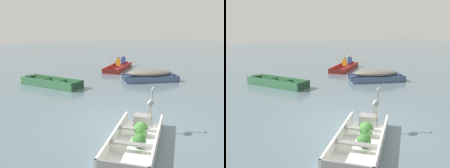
{
  "view_description": "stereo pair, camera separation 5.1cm",
  "coord_description": "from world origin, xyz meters",
  "views": [
    {
      "loc": [
        -3.84,
        -6.15,
        2.91
      ],
      "look_at": [
        1.41,
        3.49,
        0.35
      ],
      "focal_mm": 40.0,
      "sensor_mm": 36.0,
      "label": 1
    },
    {
      "loc": [
        -3.79,
        -6.17,
        2.91
      ],
      "look_at": [
        1.41,
        3.49,
        0.35
      ],
      "focal_mm": 40.0,
      "sensor_mm": 36.0,
      "label": 2
    }
  ],
  "objects": [
    {
      "name": "dinghy_white_foreground",
      "position": [
        -0.48,
        -1.31,
        0.14
      ],
      "size": [
        2.85,
        2.89,
        0.43
      ],
      "color": "white",
      "rests_on": "ground"
    },
    {
      "name": "skiff_green_near_moored",
      "position": [
        -0.8,
        6.01,
        0.14
      ],
      "size": [
        2.51,
        3.33,
        0.39
      ],
      "color": "#387047",
      "rests_on": "ground"
    },
    {
      "name": "rowboat_red_with_crew",
      "position": [
        4.78,
        8.68,
        0.16
      ],
      "size": [
        3.45,
        3.38,
        0.88
      ],
      "color": "#AD2D28",
      "rests_on": "ground"
    },
    {
      "name": "ground_plane",
      "position": [
        0.0,
        0.0,
        0.0
      ],
      "size": [
        80.0,
        80.0,
        0.0
      ],
      "primitive_type": "plane",
      "color": "slate"
    },
    {
      "name": "heron_on_dinghy",
      "position": [
        0.19,
        -0.95,
        0.9
      ],
      "size": [
        0.42,
        0.31,
        0.84
      ],
      "color": "olive",
      "rests_on": "dinghy_white_foreground"
    },
    {
      "name": "skiff_slate_blue_mid_moored",
      "position": [
        4.27,
        4.51,
        0.36
      ],
      "size": [
        3.1,
        2.03,
        0.63
      ],
      "color": "#475B7F",
      "rests_on": "ground"
    }
  ]
}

